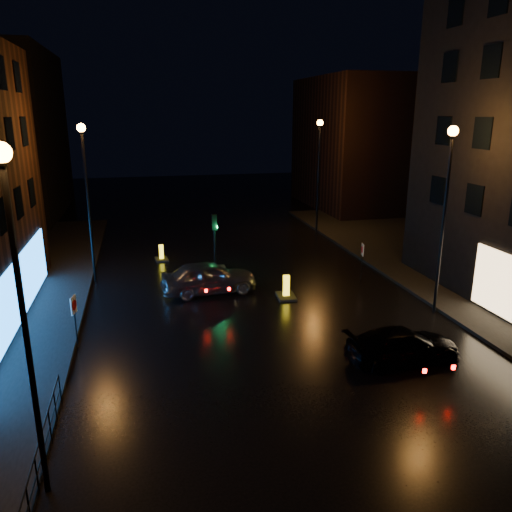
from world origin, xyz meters
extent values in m
plane|color=black|center=(0.00, 0.00, 0.00)|extent=(120.00, 120.00, 0.00)
cube|color=black|center=(-16.00, 35.00, 7.00)|extent=(8.00, 16.00, 14.00)
cube|color=black|center=(15.00, 32.00, 6.00)|extent=(8.00, 14.00, 12.00)
cylinder|color=black|center=(-7.80, -2.00, 4.00)|extent=(0.14, 0.14, 8.00)
cylinder|color=black|center=(-7.80, -2.00, 8.00)|extent=(0.20, 0.20, 0.25)
sphere|color=orange|center=(-7.80, -2.00, 8.15)|extent=(0.44, 0.44, 0.44)
cylinder|color=black|center=(-7.80, 14.00, 4.00)|extent=(0.14, 0.14, 8.00)
cylinder|color=black|center=(-7.80, 14.00, 8.00)|extent=(0.20, 0.20, 0.25)
sphere|color=orange|center=(-7.80, 14.00, 8.15)|extent=(0.44, 0.44, 0.44)
cylinder|color=black|center=(7.80, 6.00, 4.00)|extent=(0.14, 0.14, 8.00)
cylinder|color=black|center=(7.80, 6.00, 8.00)|extent=(0.20, 0.20, 0.25)
sphere|color=orange|center=(7.80, 6.00, 8.15)|extent=(0.44, 0.44, 0.44)
cylinder|color=black|center=(7.80, 22.00, 4.00)|extent=(0.14, 0.14, 8.00)
cylinder|color=black|center=(7.80, 22.00, 8.00)|extent=(0.20, 0.20, 0.25)
sphere|color=orange|center=(7.80, 22.00, 8.15)|extent=(0.44, 0.44, 0.44)
cube|color=black|center=(-1.20, 14.00, 0.06)|extent=(1.40, 2.40, 0.12)
cylinder|color=black|center=(-1.20, 14.00, 1.40)|extent=(0.12, 0.12, 2.80)
cube|color=black|center=(-1.20, 14.00, 3.00)|extent=(0.28, 0.22, 0.90)
cylinder|color=#0CFF59|center=(-1.06, 14.00, 2.72)|extent=(0.05, 0.18, 0.18)
cylinder|color=black|center=(-8.00, -1.00, 0.97)|extent=(0.05, 6.00, 0.05)
cylinder|color=black|center=(-8.00, -1.00, 0.50)|extent=(0.04, 6.00, 0.04)
cylinder|color=black|center=(-8.00, -1.00, 0.50)|extent=(0.04, 0.04, 1.00)
cylinder|color=black|center=(-8.00, 2.00, 0.50)|extent=(0.04, 0.04, 1.00)
imported|color=#9C9EA3|center=(-1.99, 10.93, 0.82)|extent=(4.96, 2.34, 1.64)
imported|color=black|center=(3.97, 2.04, 0.63)|extent=(4.38, 1.89, 1.26)
cube|color=black|center=(1.65, 9.37, 0.05)|extent=(0.99, 1.39, 0.11)
cube|color=yellow|center=(1.65, 9.37, 0.60)|extent=(0.32, 0.22, 1.09)
cube|color=black|center=(1.65, 9.37, 0.60)|extent=(0.33, 0.05, 0.66)
cube|color=black|center=(-4.08, 17.41, 0.05)|extent=(0.84, 1.18, 0.09)
cube|color=yellow|center=(-4.08, 17.41, 0.51)|extent=(0.27, 0.19, 0.93)
cube|color=black|center=(-4.08, 17.41, 0.51)|extent=(0.28, 0.04, 0.56)
cylinder|color=black|center=(-7.90, 5.97, 1.03)|extent=(0.06, 0.06, 2.07)
cube|color=white|center=(-7.90, 5.97, 1.78)|extent=(0.17, 0.51, 0.70)
cylinder|color=#B20C0C|center=(-7.87, 5.96, 1.78)|extent=(0.12, 0.41, 0.41)
cylinder|color=black|center=(6.50, 11.15, 0.98)|extent=(0.05, 0.05, 1.96)
cube|color=silver|center=(6.50, 11.15, 1.69)|extent=(0.15, 0.49, 0.67)
cylinder|color=#B20C0C|center=(6.47, 11.16, 1.69)|extent=(0.11, 0.39, 0.39)
camera|label=1|loc=(-5.13, -13.03, 8.94)|focal=35.00mm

